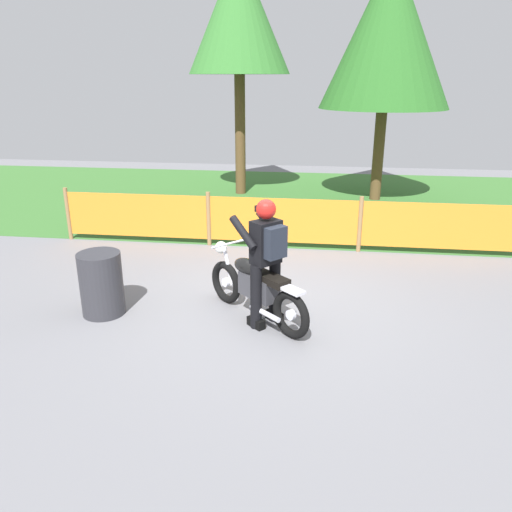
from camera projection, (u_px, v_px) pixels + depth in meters
The scene contains 8 objects.
ground at pixel (268, 306), 7.18m from camera, with size 24.00×24.00×0.02m, color slate.
grass_verge at pixel (295, 200), 13.30m from camera, with size 24.00×7.97×0.01m, color #386B2D.
barrier_fence at pixel (283, 221), 9.41m from camera, with size 8.65×0.08×1.05m.
tree_leftmost at pixel (239, 14), 12.50m from camera, with size 2.62×2.62×6.06m.
tree_near_left at pixel (388, 32), 11.97m from camera, with size 3.19×3.19×5.89m.
motorcycle_lead at pixel (255, 287), 6.67m from camera, with size 1.53×1.42×0.94m.
rider_lead at pixel (266, 256), 6.34m from camera, with size 0.77×0.76×1.69m.
oil_drum at pixel (101, 284), 6.81m from camera, with size 0.58×0.58×0.88m, color #2D2D33.
Camera 1 is at (0.69, -6.47, 3.11)m, focal length 35.09 mm.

